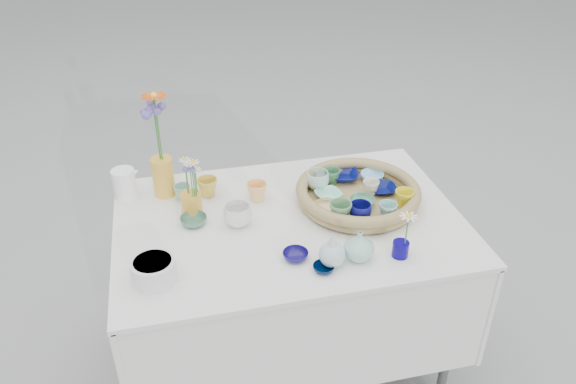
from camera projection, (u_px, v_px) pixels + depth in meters
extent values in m
plane|color=gray|center=(289.00, 363.00, 2.46)|extent=(80.00, 80.00, 0.00)
imported|color=#080E5C|center=(342.00, 175.00, 2.26)|extent=(0.16, 0.16, 0.03)
imported|color=#02094C|center=(383.00, 189.00, 2.18)|extent=(0.11, 0.11, 0.03)
imported|color=yellow|center=(404.00, 199.00, 2.08)|extent=(0.08, 0.08, 0.07)
imported|color=#52977A|center=(362.00, 202.00, 2.09)|extent=(0.12, 0.12, 0.03)
imported|color=#558A5B|center=(340.00, 212.00, 2.00)|extent=(0.10, 0.10, 0.08)
imported|color=#95EBCF|center=(328.00, 195.00, 2.14)|extent=(0.12, 0.12, 0.02)
imported|color=silver|center=(317.00, 180.00, 2.19)|extent=(0.11, 0.11, 0.07)
imported|color=beige|center=(371.00, 188.00, 2.15)|extent=(0.08, 0.08, 0.06)
imported|color=#84C7FC|center=(372.00, 177.00, 2.26)|extent=(0.11, 0.11, 0.03)
imported|color=#0D0E63|center=(360.00, 212.00, 2.01)|extent=(0.11, 0.11, 0.06)
imported|color=#D6B574|center=(326.00, 207.00, 2.07)|extent=(0.10, 0.10, 0.03)
imported|color=#82BDB8|center=(388.00, 211.00, 2.01)|extent=(0.08, 0.08, 0.06)
imported|color=#397746|center=(332.00, 177.00, 2.22)|extent=(0.07, 0.07, 0.06)
imported|color=gold|center=(208.00, 187.00, 2.18)|extent=(0.08, 0.08, 0.07)
imported|color=#FFBC67|center=(257.00, 192.00, 2.15)|extent=(0.09, 0.09, 0.07)
imported|color=#427058|center=(194.00, 221.00, 2.02)|extent=(0.10, 0.10, 0.03)
imported|color=silver|center=(238.00, 215.00, 2.01)|extent=(0.13, 0.13, 0.08)
imported|color=#140B56|center=(296.00, 255.00, 1.85)|extent=(0.10, 0.10, 0.03)
imported|color=#91BFA9|center=(183.00, 192.00, 2.16)|extent=(0.08, 0.08, 0.06)
imported|color=#001131|center=(324.00, 268.00, 1.80)|extent=(0.08, 0.08, 0.02)
imported|color=#93C4B3|center=(359.00, 245.00, 1.84)|extent=(0.11, 0.11, 0.11)
cylinder|color=#090065|center=(400.00, 249.00, 1.86)|extent=(0.06, 0.06, 0.06)
cylinder|color=gold|center=(163.00, 177.00, 2.16)|extent=(0.09, 0.09, 0.16)
cylinder|color=gold|center=(192.00, 203.00, 2.07)|extent=(0.10, 0.10, 0.08)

